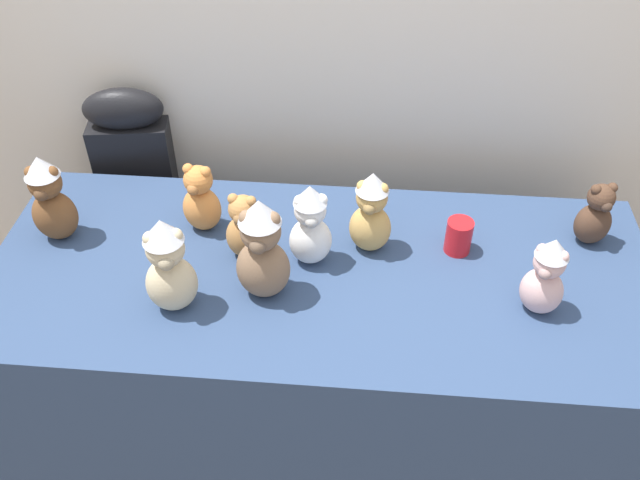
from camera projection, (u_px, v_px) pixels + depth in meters
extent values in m
cube|color=silver|center=(338.00, 2.00, 2.19)|extent=(7.00, 0.08, 2.60)
cube|color=navy|center=(320.00, 353.00, 2.30)|extent=(1.99, 0.84, 0.76)
cube|color=black|center=(147.00, 221.00, 2.72)|extent=(0.29, 0.16, 0.88)
ellipsoid|color=black|center=(123.00, 109.00, 2.38)|extent=(0.29, 0.16, 0.15)
ellipsoid|color=white|center=(311.00, 241.00, 2.03)|extent=(0.14, 0.13, 0.15)
sphere|color=white|center=(310.00, 210.00, 1.95)|extent=(0.09, 0.09, 0.09)
sphere|color=white|center=(300.00, 201.00, 1.93)|extent=(0.03, 0.03, 0.03)
sphere|color=white|center=(320.00, 200.00, 1.93)|extent=(0.03, 0.03, 0.03)
sphere|color=#B4B3AF|center=(312.00, 221.00, 1.93)|extent=(0.04, 0.04, 0.04)
cone|color=silver|center=(310.00, 195.00, 1.92)|extent=(0.10, 0.10, 0.06)
ellipsoid|color=#CCB78E|center=(172.00, 283.00, 1.88)|extent=(0.17, 0.15, 0.17)
sphere|color=#CCB78E|center=(165.00, 249.00, 1.80)|extent=(0.10, 0.10, 0.10)
sphere|color=#CCB78E|center=(150.00, 238.00, 1.77)|extent=(0.04, 0.04, 0.04)
sphere|color=#CCB78E|center=(175.00, 235.00, 1.78)|extent=(0.04, 0.04, 0.04)
sphere|color=#9D8E71|center=(166.00, 263.00, 1.77)|extent=(0.04, 0.04, 0.04)
cone|color=silver|center=(161.00, 230.00, 1.76)|extent=(0.11, 0.11, 0.07)
ellipsoid|color=brown|center=(55.00, 215.00, 2.11)|extent=(0.14, 0.12, 0.17)
sphere|color=brown|center=(45.00, 183.00, 2.03)|extent=(0.10, 0.10, 0.10)
sphere|color=brown|center=(31.00, 172.00, 2.00)|extent=(0.04, 0.04, 0.04)
sphere|color=brown|center=(52.00, 172.00, 2.00)|extent=(0.04, 0.04, 0.04)
sphere|color=brown|center=(41.00, 194.00, 2.00)|extent=(0.04, 0.04, 0.04)
cone|color=silver|center=(39.00, 166.00, 1.99)|extent=(0.10, 0.10, 0.06)
ellipsoid|color=beige|center=(541.00, 291.00, 1.88)|extent=(0.15, 0.14, 0.14)
sphere|color=beige|center=(550.00, 262.00, 1.81)|extent=(0.09, 0.09, 0.09)
sphere|color=beige|center=(542.00, 250.00, 1.80)|extent=(0.03, 0.03, 0.03)
sphere|color=beige|center=(563.00, 256.00, 1.78)|extent=(0.03, 0.03, 0.03)
sphere|color=#A88783|center=(545.00, 273.00, 1.79)|extent=(0.04, 0.04, 0.04)
cone|color=silver|center=(554.00, 248.00, 1.78)|extent=(0.09, 0.09, 0.06)
ellipsoid|color=#D17F3D|center=(202.00, 209.00, 2.15)|extent=(0.14, 0.12, 0.15)
sphere|color=#D17F3D|center=(198.00, 180.00, 2.07)|extent=(0.09, 0.09, 0.09)
sphere|color=#D17F3D|center=(188.00, 169.00, 2.06)|extent=(0.03, 0.03, 0.03)
sphere|color=#D17F3D|center=(205.00, 172.00, 2.05)|extent=(0.03, 0.03, 0.03)
sphere|color=#A06536|center=(193.00, 189.00, 2.05)|extent=(0.04, 0.04, 0.04)
ellipsoid|color=#B27A42|center=(245.00, 237.00, 2.05)|extent=(0.13, 0.11, 0.14)
sphere|color=#B27A42|center=(243.00, 209.00, 1.98)|extent=(0.09, 0.09, 0.09)
sphere|color=#B27A42|center=(233.00, 199.00, 1.97)|extent=(0.03, 0.03, 0.03)
sphere|color=#B27A42|center=(251.00, 201.00, 1.96)|extent=(0.03, 0.03, 0.03)
sphere|color=olive|center=(239.00, 219.00, 1.96)|extent=(0.04, 0.04, 0.04)
ellipsoid|color=#4C3323|center=(592.00, 224.00, 2.10)|extent=(0.13, 0.12, 0.14)
sphere|color=#4C3323|center=(601.00, 197.00, 2.04)|extent=(0.08, 0.08, 0.08)
sphere|color=#4C3323|center=(596.00, 189.00, 2.01)|extent=(0.03, 0.03, 0.03)
sphere|color=#4C3323|center=(612.00, 188.00, 2.02)|extent=(0.03, 0.03, 0.03)
sphere|color=#412E23|center=(606.00, 207.00, 2.01)|extent=(0.03, 0.03, 0.03)
ellipsoid|color=tan|center=(370.00, 228.00, 2.07)|extent=(0.14, 0.12, 0.16)
sphere|color=tan|center=(372.00, 198.00, 2.00)|extent=(0.09, 0.09, 0.09)
sphere|color=tan|center=(363.00, 186.00, 1.98)|extent=(0.04, 0.04, 0.04)
sphere|color=tan|center=(383.00, 189.00, 1.97)|extent=(0.04, 0.04, 0.04)
sphere|color=olive|center=(370.00, 208.00, 1.97)|extent=(0.04, 0.04, 0.04)
cone|color=silver|center=(373.00, 182.00, 1.96)|extent=(0.10, 0.10, 0.06)
ellipsoid|color=#7F6047|center=(263.00, 269.00, 1.92)|extent=(0.15, 0.13, 0.19)
sphere|color=#7F6047|center=(261.00, 231.00, 1.83)|extent=(0.11, 0.11, 0.11)
sphere|color=#7F6047|center=(246.00, 218.00, 1.80)|extent=(0.04, 0.04, 0.04)
sphere|color=#7F6047|center=(273.00, 219.00, 1.80)|extent=(0.04, 0.04, 0.04)
sphere|color=brown|center=(258.00, 246.00, 1.80)|extent=(0.05, 0.05, 0.05)
cone|color=silver|center=(259.00, 211.00, 1.78)|extent=(0.12, 0.12, 0.07)
cylinder|color=red|center=(459.00, 236.00, 2.08)|extent=(0.08, 0.08, 0.11)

